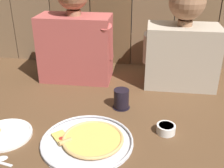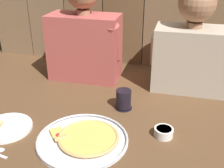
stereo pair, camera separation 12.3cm
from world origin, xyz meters
The scene contains 7 objects.
ground_plane centered at (0.00, 0.00, 0.00)m, with size 3.20×3.20×0.00m, color brown.
pizza_tray centered at (-0.10, -0.09, 0.01)m, with size 0.38×0.38×0.03m.
dinner_plate centered at (-0.47, -0.10, 0.01)m, with size 0.23×0.23×0.03m.
drinking_glass centered at (0.00, 0.21, 0.05)m, with size 0.09×0.09×0.10m.
dipping_bowl centered at (0.22, 0.02, 0.02)m, with size 0.08×0.08×0.04m.
diner_left centered at (-0.31, 0.52, 0.27)m, with size 0.45×0.22×0.61m.
diner_right centered at (0.31, 0.53, 0.26)m, with size 0.43×0.23×0.58m.
Camera 1 is at (0.12, -1.00, 0.72)m, focal length 44.31 mm.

